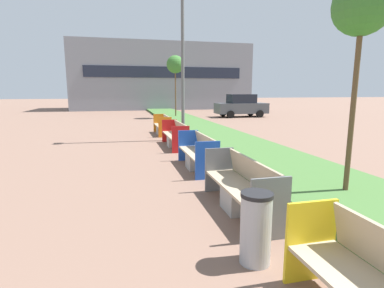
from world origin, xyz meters
name	(u,v)px	position (x,y,z in m)	size (l,w,h in m)	color
planter_grass_strip	(243,148)	(3.20, 12.00, 0.09)	(2.80, 120.00, 0.18)	#426B33
building_backdrop	(161,77)	(4.00, 39.13, 3.77)	(20.52, 7.53, 7.53)	gray
bench_grey_frame	(241,191)	(0.94, 6.78, 0.37)	(0.65, 2.29, 0.94)	#9E9B96
bench_blue_frame	(198,156)	(0.94, 9.82, 0.37)	(0.65, 2.14, 0.94)	#9E9B96
bench_red_frame	(176,137)	(0.94, 13.24, 0.38)	(0.65, 2.46, 0.94)	#9E9B96
bench_orange_frame	(163,127)	(0.94, 16.69, 0.37)	(0.65, 2.05, 0.94)	#9E9B96
litter_bin	(256,228)	(0.46, 5.19, 0.46)	(0.40, 0.40, 0.91)	#9EA0A5
street_lamp_post	(183,28)	(1.55, 14.71, 4.70)	(0.24, 0.44, 8.62)	#56595B
sapling_tree_near	(362,9)	(3.22, 6.87, 3.59)	(1.06, 1.06, 4.17)	brown
sapling_tree_far	(175,65)	(3.22, 25.44, 4.12)	(1.36, 1.36, 4.83)	brown
parked_car_distant	(241,106)	(8.67, 25.22, 0.91)	(4.21, 2.00, 1.86)	#474C51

